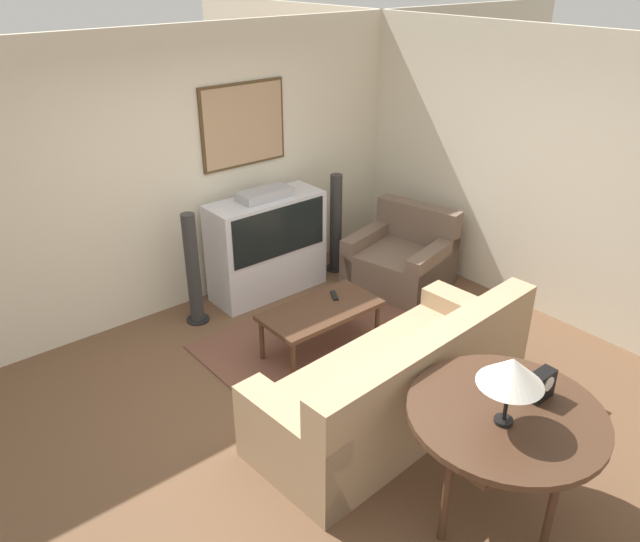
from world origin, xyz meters
name	(u,v)px	position (x,y,z in m)	size (l,w,h in m)	color
ground_plane	(320,397)	(0.00, 0.00, 0.00)	(12.00, 12.00, 0.00)	brown
wall_back	(179,175)	(0.01, 2.13, 1.36)	(12.00, 0.10, 2.70)	beige
wall_right	(532,174)	(2.63, 0.00, 1.35)	(0.06, 12.00, 2.70)	beige
area_rug	(326,343)	(0.54, 0.57, 0.01)	(2.09, 1.59, 0.01)	brown
tv	(267,245)	(0.73, 1.76, 0.54)	(1.22, 0.48, 1.14)	silver
couch	(398,385)	(0.30, -0.57, 0.32)	(2.34, 1.07, 0.91)	tan
armchair	(401,261)	(1.93, 0.97, 0.28)	(1.08, 1.13, 0.84)	brown
coffee_table	(321,313)	(0.43, 0.51, 0.40)	(1.07, 0.55, 0.45)	#472D1E
console_table	(506,421)	(0.12, -1.60, 0.75)	(1.18, 1.18, 0.81)	#472D1E
table_lamp	(512,372)	(0.02, -1.64, 1.17)	(0.38, 0.38, 0.44)	black
mantel_clock	(541,385)	(0.38, -1.64, 0.91)	(0.18, 0.10, 0.19)	black
remote	(334,296)	(0.66, 0.60, 0.46)	(0.11, 0.16, 0.02)	black
speaker_tower_left	(193,272)	(-0.16, 1.70, 0.54)	(0.22, 0.22, 1.13)	black
speaker_tower_right	(336,226)	(1.63, 1.70, 0.54)	(0.22, 0.22, 1.13)	black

